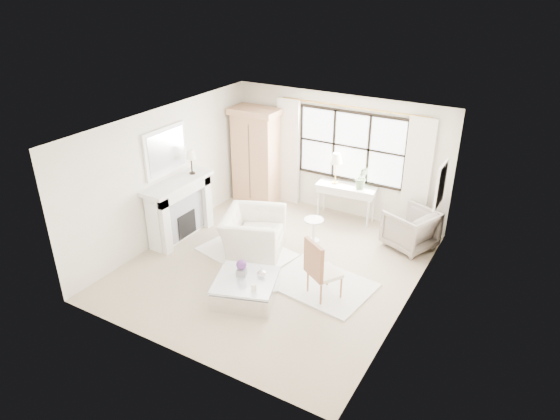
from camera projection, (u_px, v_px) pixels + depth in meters
The scene contains 32 objects.
floor at pixel (275, 265), 9.42m from camera, with size 5.50×5.50×0.00m, color tan.
ceiling at pixel (274, 127), 8.23m from camera, with size 5.50×5.50×0.00m, color silver.
wall_back at pixel (338, 155), 10.96m from camera, with size 5.00×5.00×0.00m, color silver.
wall_front at pixel (170, 275), 6.69m from camera, with size 5.00×5.00×0.00m, color white.
wall_left at pixel (167, 174), 9.95m from camera, with size 5.50×5.50×0.00m, color beige.
wall_right at pixel (414, 235), 7.70m from camera, with size 5.50×5.50×0.00m, color white.
window_pane at pixel (351, 147), 10.70m from camera, with size 2.40×0.02×1.50m, color silver.
window_frame at pixel (351, 147), 10.69m from camera, with size 2.50×0.04×1.50m, color black, non-canonical shape.
curtain_rod at pixel (353, 107), 10.27m from camera, with size 0.04×0.04×3.30m, color #AB813B.
curtain_left at pixel (288, 152), 11.48m from camera, with size 0.55×0.10×2.47m, color silver.
curtain_right at pixel (417, 177), 10.13m from camera, with size 0.55×0.10×2.47m, color silver.
fireplace at pixel (179, 208), 10.16m from camera, with size 0.58×1.66×1.26m.
mirror_frame at pixel (166, 151), 9.72m from camera, with size 0.05×1.15×0.95m, color white.
mirror_glass at pixel (167, 151), 9.71m from camera, with size 0.02×1.00×0.80m, color silver.
art_frame at pixel (441, 185), 8.95m from camera, with size 0.04×0.62×0.82m, color white.
art_canvas at pixel (440, 185), 8.96m from camera, with size 0.01×0.52×0.72m, color beige.
mantel_lamp at pixel (191, 156), 10.04m from camera, with size 0.22×0.22×0.51m.
armoire at pixel (256, 155), 11.58m from camera, with size 1.12×0.71×2.24m.
console_table at pixel (345, 202), 10.99m from camera, with size 1.33×0.56×0.80m.
console_lamp at pixel (336, 159), 10.70m from camera, with size 0.28×0.28×0.69m.
orchid_plant at pixel (362, 178), 10.55m from camera, with size 0.28×0.23×0.51m, color #59744D.
side_table at pixel (314, 227), 10.10m from camera, with size 0.40×0.40×0.51m.
rug_left at pixel (247, 252), 9.82m from camera, with size 1.74×1.23×0.03m, color white.
rug_right at pixel (321, 284), 8.82m from camera, with size 1.71×1.28×0.03m, color silver.
club_armchair at pixel (253, 233), 9.71m from camera, with size 1.25×1.10×0.81m, color silver.
wingback_chair at pixel (410, 229), 9.88m from camera, with size 0.86×0.88×0.80m, color gray.
french_chair at pixel (323, 281), 8.40m from camera, with size 0.66×0.67×1.08m.
coffee_table at pixel (246, 289), 8.42m from camera, with size 1.27×1.27×0.38m.
planter_box at pixel (242, 272), 8.41m from camera, with size 0.16×0.16×0.12m, color gray.
planter_flowers at pixel (241, 265), 8.34m from camera, with size 0.18×0.18×0.18m, color #5A2E74.
pillar_candle at pixel (254, 287), 8.01m from camera, with size 0.09×0.09×0.12m, color white.
coffee_vase at pixel (262, 273), 8.36m from camera, with size 0.15×0.15×0.16m, color silver.
Camera 1 is at (4.09, -6.87, 5.08)m, focal length 32.00 mm.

